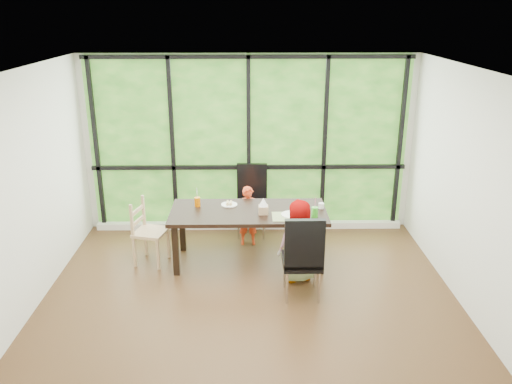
% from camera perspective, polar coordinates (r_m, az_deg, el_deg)
% --- Properties ---
extents(ground, '(5.00, 5.00, 0.00)m').
position_cam_1_polar(ground, '(6.34, -0.70, -11.83)').
color(ground, black).
rests_on(ground, ground).
extents(back_wall, '(5.00, 0.00, 5.00)m').
position_cam_1_polar(back_wall, '(7.90, -0.81, 5.31)').
color(back_wall, silver).
rests_on(back_wall, ground).
extents(foliage_backdrop, '(4.80, 0.02, 2.65)m').
position_cam_1_polar(foliage_backdrop, '(7.88, -0.81, 5.27)').
color(foliage_backdrop, '#1E4714').
rests_on(foliage_backdrop, back_wall).
extents(window_mullions, '(4.80, 0.06, 2.65)m').
position_cam_1_polar(window_mullions, '(7.84, -0.81, 5.20)').
color(window_mullions, black).
rests_on(window_mullions, back_wall).
extents(window_sill, '(4.80, 0.12, 0.10)m').
position_cam_1_polar(window_sill, '(8.23, -0.77, -3.67)').
color(window_sill, silver).
rests_on(window_sill, ground).
extents(dining_table, '(2.10, 0.96, 0.75)m').
position_cam_1_polar(dining_table, '(7.06, -0.83, -4.89)').
color(dining_table, black).
rests_on(dining_table, ground).
extents(chair_window_leather, '(0.48, 0.48, 1.08)m').
position_cam_1_polar(chair_window_leather, '(7.83, -0.50, -1.05)').
color(chair_window_leather, black).
rests_on(chair_window_leather, ground).
extents(chair_interior_leather, '(0.46, 0.46, 1.08)m').
position_cam_1_polar(chair_interior_leather, '(6.20, 5.12, -6.98)').
color(chair_interior_leather, black).
rests_on(chair_interior_leather, ground).
extents(chair_end_beech, '(0.49, 0.51, 0.90)m').
position_cam_1_polar(chair_end_beech, '(7.14, -11.55, -4.36)').
color(chair_end_beech, tan).
rests_on(chair_end_beech, ground).
extents(child_toddler, '(0.33, 0.23, 0.89)m').
position_cam_1_polar(child_toddler, '(7.54, -0.84, -2.65)').
color(child_toddler, red).
rests_on(child_toddler, ground).
extents(child_older, '(0.60, 0.48, 1.08)m').
position_cam_1_polar(child_older, '(6.55, 4.61, -5.42)').
color(child_older, slate).
rests_on(child_older, ground).
extents(placemat, '(0.45, 0.33, 0.01)m').
position_cam_1_polar(placemat, '(6.72, 3.70, -2.73)').
color(placemat, tan).
rests_on(placemat, dining_table).
extents(plate_far, '(0.22, 0.22, 0.01)m').
position_cam_1_polar(plate_far, '(7.11, -2.98, -1.40)').
color(plate_far, white).
rests_on(plate_far, dining_table).
extents(plate_near, '(0.27, 0.27, 0.02)m').
position_cam_1_polar(plate_near, '(6.77, 3.95, -2.52)').
color(plate_near, white).
rests_on(plate_near, dining_table).
extents(orange_cup, '(0.08, 0.08, 0.13)m').
position_cam_1_polar(orange_cup, '(7.09, -6.48, -1.09)').
color(orange_cup, '#D96500').
rests_on(orange_cup, dining_table).
extents(green_cup, '(0.09, 0.09, 0.14)m').
position_cam_1_polar(green_cup, '(6.72, 6.50, -2.23)').
color(green_cup, green).
rests_on(green_cup, dining_table).
extents(white_mug, '(0.07, 0.07, 0.07)m').
position_cam_1_polar(white_mug, '(7.03, 7.21, -1.51)').
color(white_mug, white).
rests_on(white_mug, dining_table).
extents(tissue_box, '(0.13, 0.13, 0.11)m').
position_cam_1_polar(tissue_box, '(6.79, 0.81, -1.98)').
color(tissue_box, tan).
rests_on(tissue_box, dining_table).
extents(crepe_rolls_far, '(0.10, 0.12, 0.04)m').
position_cam_1_polar(crepe_rolls_far, '(7.10, -2.98, -1.21)').
color(crepe_rolls_far, tan).
rests_on(crepe_rolls_far, plate_far).
extents(crepe_rolls_near, '(0.05, 0.12, 0.04)m').
position_cam_1_polar(crepe_rolls_near, '(6.76, 3.96, -2.31)').
color(crepe_rolls_near, tan).
rests_on(crepe_rolls_near, plate_near).
extents(straw_white, '(0.01, 0.04, 0.20)m').
position_cam_1_polar(straw_white, '(7.05, -6.52, -0.30)').
color(straw_white, white).
rests_on(straw_white, orange_cup).
extents(straw_pink, '(0.01, 0.04, 0.20)m').
position_cam_1_polar(straw_pink, '(6.68, 6.54, -1.37)').
color(straw_pink, pink).
rests_on(straw_pink, green_cup).
extents(tissue, '(0.12, 0.12, 0.11)m').
position_cam_1_polar(tissue, '(6.75, 0.82, -1.11)').
color(tissue, white).
rests_on(tissue, tissue_box).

